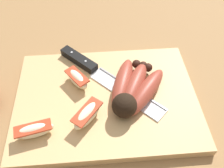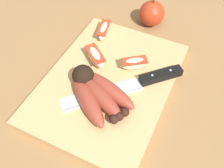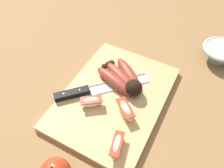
# 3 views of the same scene
# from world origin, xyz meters

# --- Properties ---
(ground_plane) EXTENTS (6.00, 6.00, 0.00)m
(ground_plane) POSITION_xyz_m (0.00, 0.00, 0.00)
(ground_plane) COLOR olive
(cutting_board) EXTENTS (0.37, 0.27, 0.02)m
(cutting_board) POSITION_xyz_m (0.00, 0.01, 0.01)
(cutting_board) COLOR tan
(cutting_board) RESTS_ON ground_plane
(banana_bunch) EXTENTS (0.14, 0.16, 0.05)m
(banana_bunch) POSITION_xyz_m (0.05, 0.01, 0.04)
(banana_bunch) COLOR black
(banana_bunch) RESTS_ON cutting_board
(chefs_knife) EXTENTS (0.22, 0.22, 0.02)m
(chefs_knife) POSITION_xyz_m (-0.02, 0.08, 0.03)
(chefs_knife) COLOR silver
(chefs_knife) RESTS_ON cutting_board
(apple_wedge_near) EXTENTS (0.06, 0.06, 0.03)m
(apple_wedge_near) POSITION_xyz_m (-0.06, 0.05, 0.04)
(apple_wedge_near) COLOR beige
(apple_wedge_near) RESTS_ON cutting_board
(apple_wedge_middle) EXTENTS (0.07, 0.04, 0.03)m
(apple_wedge_middle) POSITION_xyz_m (-0.13, -0.07, 0.04)
(apple_wedge_middle) COLOR beige
(apple_wedge_middle) RESTS_ON cutting_board
(apple_wedge_far) EXTENTS (0.06, 0.07, 0.03)m
(apple_wedge_far) POSITION_xyz_m (-0.04, -0.05, 0.04)
(apple_wedge_far) COLOR beige
(apple_wedge_far) RESTS_ON cutting_board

